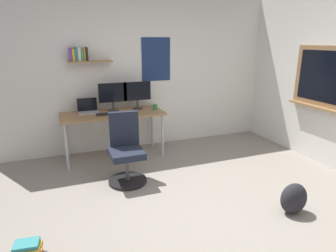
# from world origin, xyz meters

# --- Properties ---
(ground_plane) EXTENTS (5.20, 5.20, 0.00)m
(ground_plane) POSITION_xyz_m (0.00, 0.00, 0.00)
(ground_plane) COLOR gray
(ground_plane) RESTS_ON ground
(wall_back) EXTENTS (5.00, 0.30, 2.60)m
(wall_back) POSITION_xyz_m (-0.01, 2.45, 1.30)
(wall_back) COLOR silver
(wall_back) RESTS_ON ground
(desk) EXTENTS (1.63, 0.67, 0.75)m
(desk) POSITION_xyz_m (-0.58, 2.03, 0.68)
(desk) COLOR #997047
(desk) RESTS_ON ground
(office_chair) EXTENTS (0.52, 0.52, 0.95)m
(office_chair) POSITION_xyz_m (-0.59, 1.11, 0.41)
(office_chair) COLOR black
(office_chair) RESTS_ON ground
(laptop) EXTENTS (0.31, 0.21, 0.23)m
(laptop) POSITION_xyz_m (-0.95, 2.19, 0.81)
(laptop) COLOR #ADAFB5
(laptop) RESTS_ON desk
(monitor_primary) EXTENTS (0.46, 0.17, 0.46)m
(monitor_primary) POSITION_xyz_m (-0.54, 2.14, 1.02)
(monitor_primary) COLOR #38383D
(monitor_primary) RESTS_ON desk
(monitor_secondary) EXTENTS (0.46, 0.17, 0.46)m
(monitor_secondary) POSITION_xyz_m (-0.14, 2.14, 1.02)
(monitor_secondary) COLOR #38383D
(monitor_secondary) RESTS_ON desk
(keyboard) EXTENTS (0.37, 0.13, 0.02)m
(keyboard) POSITION_xyz_m (-0.66, 1.95, 0.76)
(keyboard) COLOR black
(keyboard) RESTS_ON desk
(computer_mouse) EXTENTS (0.10, 0.06, 0.03)m
(computer_mouse) POSITION_xyz_m (-0.38, 1.95, 0.77)
(computer_mouse) COLOR #262628
(computer_mouse) RESTS_ON desk
(coffee_mug) EXTENTS (0.08, 0.08, 0.09)m
(coffee_mug) POSITION_xyz_m (0.13, 2.00, 0.80)
(coffee_mug) COLOR #338C4C
(coffee_mug) RESTS_ON desk
(backpack) EXTENTS (0.32, 0.22, 0.36)m
(backpack) POSITION_xyz_m (0.97, -0.34, 0.18)
(backpack) COLOR #232328
(backpack) RESTS_ON ground
(book_stack_on_floor) EXTENTS (0.26, 0.20, 0.16)m
(book_stack_on_floor) POSITION_xyz_m (-1.76, -0.06, 0.08)
(book_stack_on_floor) COLOR black
(book_stack_on_floor) RESTS_ON ground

